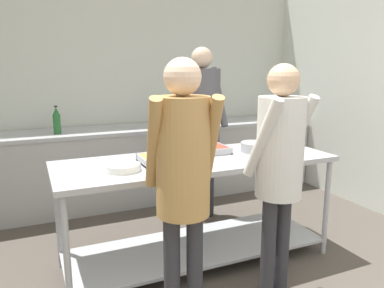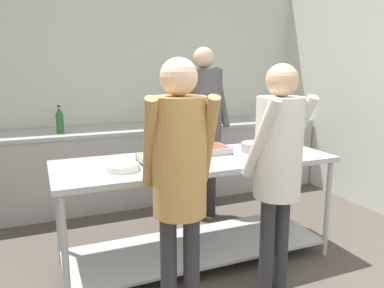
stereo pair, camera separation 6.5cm
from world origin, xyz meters
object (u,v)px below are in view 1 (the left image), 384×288
Objects in this scene: guest_serving_right at (280,156)px; water_bottle at (57,121)px; serving_tray_vegetables at (166,160)px; sauce_pan at (255,147)px; plate_stack at (123,167)px; cook_behind_counter at (202,115)px; serving_tray_roast at (204,150)px; guest_serving_left at (183,167)px.

guest_serving_right is 2.48m from water_bottle.
sauce_pan is (0.83, 0.05, 0.02)m from serving_tray_vegetables.
cook_behind_counter is (1.04, 0.92, 0.20)m from plate_stack.
sauce_pan is at bearing -80.17° from cook_behind_counter.
serving_tray_vegetables is 0.97× the size of sauce_pan.
sauce_pan is at bearing -16.71° from serving_tray_roast.
water_bottle is (-0.31, 1.61, 0.13)m from plate_stack.
serving_tray_vegetables is 1.11m from cook_behind_counter.
sauce_pan is 0.23× the size of guest_serving_left.
serving_tray_vegetables is 0.45m from serving_tray_roast.
guest_serving_right is 0.91× the size of cook_behind_counter.
serving_tray_vegetables is 0.86m from guest_serving_right.
guest_serving_right is (0.93, -0.55, 0.11)m from plate_stack.
water_bottle reaches higher than serving_tray_vegetables.
plate_stack is 0.69× the size of serving_tray_vegetables.
serving_tray_vegetables is 1.67m from water_bottle.
cook_behind_counter reaches higher than guest_serving_left.
sauce_pan is at bearing 69.48° from guest_serving_right.
guest_serving_left is at bearing -101.69° from serving_tray_vegetables.
water_bottle is (-1.48, 1.48, 0.11)m from sauce_pan.
sauce_pan reaches higher than plate_stack.
serving_tray_roast is at bearing 18.61° from plate_stack.
guest_serving_left is at bearing -118.77° from cook_behind_counter.
cook_behind_counter is at bearing 85.44° from guest_serving_right.
cook_behind_counter is at bearing 61.23° from guest_serving_left.
guest_serving_right is 5.43× the size of water_bottle.
sauce_pan reaches higher than serving_tray_vegetables.
cook_behind_counter reaches higher than sauce_pan.
sauce_pan is 0.24× the size of guest_serving_right.
serving_tray_roast is (0.41, 0.18, -0.00)m from serving_tray_vegetables.
water_bottle is at bearing 128.16° from serving_tray_roast.
guest_serving_right reaches higher than water_bottle.
cook_behind_counter is at bearing 41.27° from plate_stack.
guest_serving_right reaches higher than sauce_pan.
serving_tray_vegetables is at bearing -66.92° from water_bottle.
plate_stack is 0.80m from serving_tray_roast.
serving_tray_roast is 0.75m from cook_behind_counter.
guest_serving_right is at bearing -47.07° from serving_tray_vegetables.
cook_behind_counter is (0.69, 0.84, 0.20)m from serving_tray_vegetables.
guest_serving_left reaches higher than plate_stack.
guest_serving_right reaches higher than plate_stack.
guest_serving_right is (0.58, -0.62, 0.11)m from serving_tray_vegetables.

